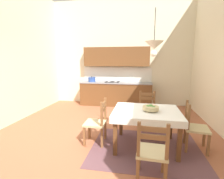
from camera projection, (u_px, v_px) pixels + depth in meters
ground_plane at (101, 145)px, 3.46m from camera, size 5.86×7.18×0.10m
wall_back at (120, 53)px, 6.35m from camera, size 5.86×0.12×3.98m
area_rug at (145, 148)px, 3.21m from camera, size 2.10×1.60×0.01m
kitchen_cabinetry at (116, 83)px, 6.25m from camera, size 2.71×0.63×2.20m
dining_table at (146, 116)px, 3.20m from camera, size 1.29×1.04×0.75m
dining_chair_tv_side at (97, 123)px, 3.37m from camera, size 0.43×0.43×0.93m
dining_chair_kitchen_side at (148, 111)px, 4.16m from camera, size 0.46×0.46×0.93m
dining_chair_window_side at (194, 127)px, 3.13m from camera, size 0.48×0.48×0.93m
dining_chair_camera_side at (152, 152)px, 2.28m from camera, size 0.44×0.44×0.93m
fruit_bowl at (151, 108)px, 3.12m from camera, size 0.30×0.30×0.12m
pendant_lamp at (154, 46)px, 2.82m from camera, size 0.32×0.32×0.80m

